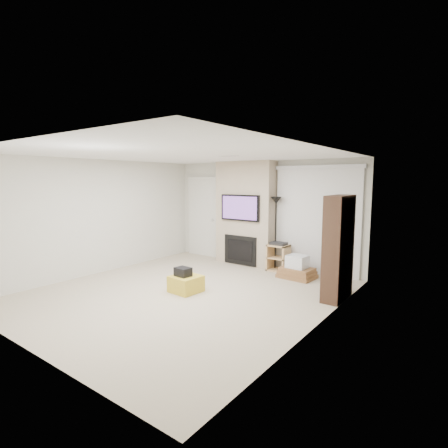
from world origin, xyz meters
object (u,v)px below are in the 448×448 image
Objects in this scene: bookshelf at (338,248)px; floor_lamp at (276,212)px; ottoman at (186,284)px; av_stand at (278,256)px; box_stack at (297,269)px.

floor_lamp is at bearing 147.28° from bookshelf.
ottoman is 2.77m from floor_lamp.
bookshelf is at bearing -32.77° from av_stand.
bookshelf is at bearing 28.28° from ottoman.
floor_lamp is 0.93× the size of bookshelf.
av_stand is 0.37× the size of bookshelf.
box_stack is at bearing 144.20° from bookshelf.
bookshelf is (2.37, 1.27, 0.75)m from ottoman.
av_stand is 0.87× the size of box_stack.
av_stand is at bearing 147.23° from bookshelf.
floor_lamp is 2.21m from bookshelf.
floor_lamp is 0.99m from av_stand.
bookshelf is at bearing -35.80° from box_stack.
av_stand reaches higher than box_stack.
floor_lamp is 1.40m from box_stack.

